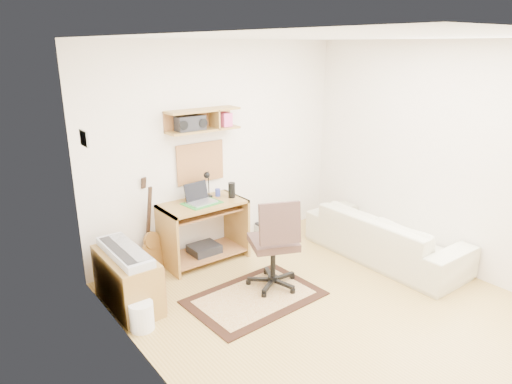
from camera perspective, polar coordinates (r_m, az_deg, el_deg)
floor at (r=4.83m, az=9.27°, el=-14.22°), size 3.60×4.00×0.01m
ceiling at (r=4.10m, az=11.16°, el=18.45°), size 3.60×4.00×0.01m
back_wall at (r=5.78m, az=-4.55°, el=5.43°), size 3.60×0.01×2.60m
left_wall at (r=3.27m, az=-12.17°, el=-4.88°), size 0.01×4.00×2.60m
right_wall at (r=5.71m, az=22.65°, el=3.93°), size 0.01×4.00×2.60m
wall_shelf at (r=5.45m, az=-6.59°, el=8.88°), size 0.90×0.25×0.26m
cork_board at (r=5.64m, az=-6.95°, el=3.67°), size 0.64×0.03×0.49m
wall_photo at (r=4.51m, az=-20.59°, el=6.26°), size 0.02×0.20×0.15m
desk at (r=5.62m, az=-6.52°, el=-4.93°), size 1.00×0.55×0.75m
laptop at (r=5.42m, az=-6.79°, el=-0.21°), size 0.35×0.35×0.24m
speaker at (r=5.61m, az=-3.04°, el=0.24°), size 0.08×0.08×0.19m
desk_lamp at (r=5.63m, az=-5.91°, el=1.01°), size 0.11×0.11×0.33m
pencil_cup at (r=5.69m, az=-4.78°, el=-0.06°), size 0.06×0.06×0.09m
boombox at (r=5.36m, az=-8.18°, el=8.45°), size 0.34×0.16×0.18m
rug at (r=4.94m, az=-0.16°, el=-12.97°), size 1.38×0.95×0.02m
task_chair at (r=4.93m, az=2.15°, el=-6.25°), size 0.71×0.71×1.05m
cabinet at (r=4.88m, az=-15.71°, el=-10.50°), size 0.40×0.90×0.55m
music_keyboard at (r=4.75m, az=-16.02°, el=-7.17°), size 0.27×0.87×0.08m
guitar at (r=5.41m, az=-12.90°, el=-4.10°), size 0.34×0.26×1.12m
waste_basket at (r=4.54m, az=-14.03°, el=-14.73°), size 0.23×0.23×0.27m
printer at (r=6.42m, az=2.21°, el=-4.62°), size 0.46×0.36×0.17m
sofa at (r=5.86m, az=15.80°, el=-4.36°), size 0.59×2.01×0.78m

